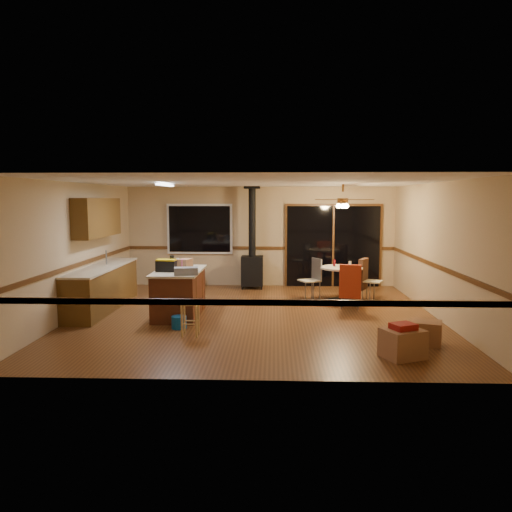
{
  "coord_description": "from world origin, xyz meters",
  "views": [
    {
      "loc": [
        0.37,
        -9.58,
        2.28
      ],
      "look_at": [
        0.0,
        0.3,
        1.15
      ],
      "focal_mm": 35.0,
      "sensor_mm": 36.0,
      "label": 1
    }
  ],
  "objects_px": {
    "bar_stool": "(190,319)",
    "chair_near": "(350,282)",
    "chair_right": "(364,274)",
    "toolbox_grey": "(186,271)",
    "box_corner_b": "(426,333)",
    "kitchen_island": "(179,293)",
    "toolbox_black": "(166,266)",
    "box_corner_a": "(403,343)",
    "chair_left": "(314,274)",
    "blue_bucket": "(179,322)",
    "dining_table": "(341,278)",
    "wood_stove": "(252,260)",
    "box_under_window": "(193,280)"
  },
  "relations": [
    {
      "from": "wood_stove",
      "to": "box_under_window",
      "type": "xyz_separation_m",
      "value": [
        -1.52,
        -0.05,
        -0.53
      ]
    },
    {
      "from": "chair_left",
      "to": "bar_stool",
      "type": "bearing_deg",
      "value": -126.86
    },
    {
      "from": "box_corner_b",
      "to": "kitchen_island",
      "type": "bearing_deg",
      "value": 156.73
    },
    {
      "from": "kitchen_island",
      "to": "chair_left",
      "type": "relative_size",
      "value": 3.09
    },
    {
      "from": "bar_stool",
      "to": "chair_near",
      "type": "distance_m",
      "value": 3.61
    },
    {
      "from": "bar_stool",
      "to": "box_corner_b",
      "type": "relative_size",
      "value": 1.24
    },
    {
      "from": "bar_stool",
      "to": "chair_left",
      "type": "relative_size",
      "value": 1.06
    },
    {
      "from": "chair_left",
      "to": "toolbox_black",
      "type": "bearing_deg",
      "value": -148.64
    },
    {
      "from": "chair_right",
      "to": "box_corner_b",
      "type": "xyz_separation_m",
      "value": [
        0.36,
        -3.43,
        -0.41
      ]
    },
    {
      "from": "kitchen_island",
      "to": "bar_stool",
      "type": "xyz_separation_m",
      "value": [
        0.46,
        -1.44,
        -0.17
      ]
    },
    {
      "from": "chair_right",
      "to": "toolbox_grey",
      "type": "bearing_deg",
      "value": -149.11
    },
    {
      "from": "bar_stool",
      "to": "box_corner_b",
      "type": "distance_m",
      "value": 3.82
    },
    {
      "from": "box_under_window",
      "to": "toolbox_grey",
      "type": "bearing_deg",
      "value": -82.53
    },
    {
      "from": "toolbox_black",
      "to": "bar_stool",
      "type": "bearing_deg",
      "value": -62.13
    },
    {
      "from": "dining_table",
      "to": "toolbox_grey",
      "type": "bearing_deg",
      "value": -146.61
    },
    {
      "from": "bar_stool",
      "to": "dining_table",
      "type": "distance_m",
      "value": 4.12
    },
    {
      "from": "kitchen_island",
      "to": "toolbox_black",
      "type": "height_order",
      "value": "toolbox_black"
    },
    {
      "from": "box_under_window",
      "to": "blue_bucket",
      "type": "bearing_deg",
      "value": -84.22
    },
    {
      "from": "box_under_window",
      "to": "box_corner_b",
      "type": "distance_m",
      "value": 6.59
    },
    {
      "from": "blue_bucket",
      "to": "chair_left",
      "type": "bearing_deg",
      "value": 45.49
    },
    {
      "from": "chair_near",
      "to": "toolbox_grey",
      "type": "bearing_deg",
      "value": -159.75
    },
    {
      "from": "box_corner_a",
      "to": "box_corner_b",
      "type": "relative_size",
      "value": 1.19
    },
    {
      "from": "chair_left",
      "to": "box_corner_b",
      "type": "height_order",
      "value": "chair_left"
    },
    {
      "from": "toolbox_black",
      "to": "chair_right",
      "type": "relative_size",
      "value": 0.53
    },
    {
      "from": "kitchen_island",
      "to": "toolbox_grey",
      "type": "distance_m",
      "value": 0.82
    },
    {
      "from": "chair_left",
      "to": "chair_near",
      "type": "xyz_separation_m",
      "value": [
        0.67,
        -1.03,
        0.01
      ]
    },
    {
      "from": "chair_right",
      "to": "box_corner_b",
      "type": "height_order",
      "value": "chair_right"
    },
    {
      "from": "chair_left",
      "to": "box_corner_a",
      "type": "relative_size",
      "value": 0.99
    },
    {
      "from": "wood_stove",
      "to": "chair_left",
      "type": "xyz_separation_m",
      "value": [
        1.45,
        -1.43,
        -0.14
      ]
    },
    {
      "from": "chair_left",
      "to": "chair_right",
      "type": "xyz_separation_m",
      "value": [
        1.14,
        -0.02,
        0.01
      ]
    },
    {
      "from": "toolbox_grey",
      "to": "box_corner_b",
      "type": "relative_size",
      "value": 0.94
    },
    {
      "from": "toolbox_grey",
      "to": "chair_near",
      "type": "bearing_deg",
      "value": 20.25
    },
    {
      "from": "toolbox_black",
      "to": "box_corner_b",
      "type": "height_order",
      "value": "toolbox_black"
    },
    {
      "from": "dining_table",
      "to": "box_corner_b",
      "type": "relative_size",
      "value": 2.04
    },
    {
      "from": "chair_left",
      "to": "box_corner_b",
      "type": "distance_m",
      "value": 3.78
    },
    {
      "from": "blue_bucket",
      "to": "box_corner_a",
      "type": "distance_m",
      "value": 3.85
    },
    {
      "from": "kitchen_island",
      "to": "dining_table",
      "type": "relative_size",
      "value": 1.79
    },
    {
      "from": "blue_bucket",
      "to": "chair_right",
      "type": "bearing_deg",
      "value": 34.99
    },
    {
      "from": "box_under_window",
      "to": "box_corner_a",
      "type": "relative_size",
      "value": 0.91
    },
    {
      "from": "dining_table",
      "to": "chair_right",
      "type": "xyz_separation_m",
      "value": [
        0.54,
        0.13,
        0.06
      ]
    },
    {
      "from": "bar_stool",
      "to": "chair_right",
      "type": "bearing_deg",
      "value": 41.53
    },
    {
      "from": "dining_table",
      "to": "chair_left",
      "type": "height_order",
      "value": "chair_left"
    },
    {
      "from": "kitchen_island",
      "to": "toolbox_grey",
      "type": "xyz_separation_m",
      "value": [
        0.25,
        -0.58,
        0.51
      ]
    },
    {
      "from": "wood_stove",
      "to": "chair_right",
      "type": "relative_size",
      "value": 3.6
    },
    {
      "from": "chair_right",
      "to": "chair_near",
      "type": "bearing_deg",
      "value": -114.94
    },
    {
      "from": "kitchen_island",
      "to": "chair_right",
      "type": "height_order",
      "value": "chair_right"
    },
    {
      "from": "toolbox_black",
      "to": "box_corner_a",
      "type": "bearing_deg",
      "value": -30.6
    },
    {
      "from": "box_under_window",
      "to": "chair_right",
      "type": "bearing_deg",
      "value": -18.69
    },
    {
      "from": "chair_left",
      "to": "box_under_window",
      "type": "height_order",
      "value": "chair_left"
    },
    {
      "from": "bar_stool",
      "to": "chair_left",
      "type": "xyz_separation_m",
      "value": [
        2.29,
        3.06,
        0.3
      ]
    }
  ]
}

